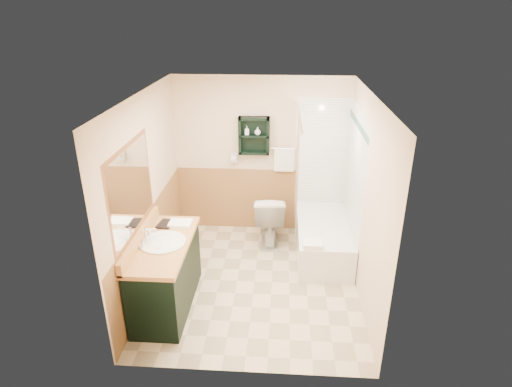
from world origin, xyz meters
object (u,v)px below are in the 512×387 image
object	(u,v)px
wall_shelf	(254,136)
hair_dryer	(234,157)
soap_bottle_a	(247,133)
soap_bottle_b	(258,132)
vanity_book	(158,215)
bathtub	(323,239)
toilet	(269,218)
vanity	(166,274)

from	to	relation	value
wall_shelf	hair_dryer	distance (m)	0.46
soap_bottle_a	soap_bottle_b	world-z (taller)	soap_bottle_b
wall_shelf	vanity_book	xyz separation A→B (m)	(-1.06, -1.49, -0.58)
soap_bottle_a	wall_shelf	bearing A→B (deg)	2.77
wall_shelf	hair_dryer	size ratio (longest dim) A/B	2.29
bathtub	soap_bottle_a	distance (m)	1.88
wall_shelf	soap_bottle_b	distance (m)	0.08
wall_shelf	toilet	size ratio (longest dim) A/B	0.70
bathtub	toilet	size ratio (longest dim) A/B	1.90
toilet	soap_bottle_a	world-z (taller)	soap_bottle_a
wall_shelf	vanity	distance (m)	2.41
toilet	hair_dryer	bearing A→B (deg)	-37.60
hair_dryer	soap_bottle_b	xyz separation A→B (m)	(0.35, -0.03, 0.41)
toilet	soap_bottle_a	xyz separation A→B (m)	(-0.35, 0.34, 1.21)
soap_bottle_b	toilet	bearing A→B (deg)	-60.83
soap_bottle_a	vanity_book	bearing A→B (deg)	-122.74
hair_dryer	soap_bottle_a	xyz separation A→B (m)	(0.20, -0.03, 0.39)
vanity_book	hair_dryer	bearing A→B (deg)	72.23
vanity	vanity_book	world-z (taller)	vanity_book
vanity_book	soap_bottle_b	distance (m)	1.97
vanity	soap_bottle_b	bearing A→B (deg)	63.77
hair_dryer	vanity	distance (m)	2.19
soap_bottle_b	bathtub	bearing A→B (deg)	-33.88
hair_dryer	vanity_book	bearing A→B (deg)	-116.59
bathtub	soap_bottle_a	size ratio (longest dim) A/B	11.79
wall_shelf	soap_bottle_b	world-z (taller)	wall_shelf
hair_dryer	soap_bottle_b	world-z (taller)	soap_bottle_b
bathtub	toilet	bearing A→B (deg)	158.36
toilet	soap_bottle_a	size ratio (longest dim) A/B	6.21
hair_dryer	wall_shelf	bearing A→B (deg)	-4.76
toilet	soap_bottle_b	xyz separation A→B (m)	(-0.19, 0.34, 1.22)
wall_shelf	soap_bottle_a	world-z (taller)	wall_shelf
wall_shelf	bathtub	world-z (taller)	wall_shelf
wall_shelf	bathtub	bearing A→B (deg)	-32.68
soap_bottle_a	soap_bottle_b	size ratio (longest dim) A/B	1.11
wall_shelf	soap_bottle_b	size ratio (longest dim) A/B	4.81
vanity	wall_shelf	bearing A→B (deg)	65.12
soap_bottle_a	hair_dryer	bearing A→B (deg)	171.33
wall_shelf	soap_bottle_b	bearing A→B (deg)	-5.35
wall_shelf	vanity	xyz separation A→B (m)	(-0.89, -1.93, -1.13)
vanity	toilet	xyz separation A→B (m)	(1.14, 1.58, -0.04)
hair_dryer	toilet	bearing A→B (deg)	-34.39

